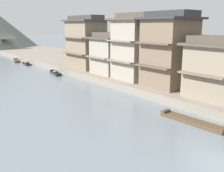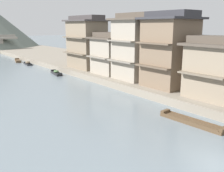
{
  "view_description": "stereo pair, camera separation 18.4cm",
  "coord_description": "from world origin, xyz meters",
  "px_view_note": "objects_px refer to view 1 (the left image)",
  "views": [
    {
      "loc": [
        -13.62,
        -6.0,
        8.0
      ],
      "look_at": [
        2.2,
        14.15,
        1.9
      ],
      "focal_mm": 40.76,
      "sensor_mm": 36.0,
      "label": 1
    },
    {
      "loc": [
        -13.48,
        -6.11,
        8.0
      ],
      "look_at": [
        2.2,
        14.15,
        1.9
      ],
      "focal_mm": 40.76,
      "sensor_mm": 36.0,
      "label": 2
    }
  ],
  "objects_px": {
    "house_waterfront_second": "(217,68)",
    "house_waterfront_far": "(109,53)",
    "house_waterfront_end": "(86,43)",
    "boat_moored_nearest": "(192,121)",
    "boat_moored_far": "(17,61)",
    "boat_moored_third": "(27,63)",
    "house_waterfront_narrow": "(137,47)",
    "house_waterfront_tall": "(169,50)",
    "boat_moored_second": "(55,73)"
  },
  "relations": [
    {
      "from": "house_waterfront_far",
      "to": "house_waterfront_end",
      "type": "height_order",
      "value": "house_waterfront_end"
    },
    {
      "from": "boat_moored_second",
      "to": "house_waterfront_second",
      "type": "height_order",
      "value": "house_waterfront_second"
    },
    {
      "from": "house_waterfront_far",
      "to": "house_waterfront_end",
      "type": "relative_size",
      "value": 0.7
    },
    {
      "from": "house_waterfront_tall",
      "to": "house_waterfront_narrow",
      "type": "distance_m",
      "value": 5.67
    },
    {
      "from": "boat_moored_nearest",
      "to": "boat_moored_second",
      "type": "bearing_deg",
      "value": 88.3
    },
    {
      "from": "boat_moored_second",
      "to": "house_waterfront_far",
      "type": "relative_size",
      "value": 0.67
    },
    {
      "from": "house_waterfront_second",
      "to": "house_waterfront_tall",
      "type": "relative_size",
      "value": 0.7
    },
    {
      "from": "boat_moored_third",
      "to": "house_waterfront_tall",
      "type": "height_order",
      "value": "house_waterfront_tall"
    },
    {
      "from": "boat_moored_third",
      "to": "house_waterfront_narrow",
      "type": "distance_m",
      "value": 28.67
    },
    {
      "from": "boat_moored_third",
      "to": "boat_moored_far",
      "type": "height_order",
      "value": "boat_moored_third"
    },
    {
      "from": "house_waterfront_second",
      "to": "boat_moored_second",
      "type": "bearing_deg",
      "value": 101.68
    },
    {
      "from": "boat_moored_third",
      "to": "house_waterfront_second",
      "type": "relative_size",
      "value": 0.68
    },
    {
      "from": "house_waterfront_end",
      "to": "house_waterfront_second",
      "type": "bearing_deg",
      "value": -89.16
    },
    {
      "from": "house_waterfront_second",
      "to": "house_waterfront_tall",
      "type": "height_order",
      "value": "house_waterfront_tall"
    },
    {
      "from": "boat_moored_far",
      "to": "house_waterfront_tall",
      "type": "height_order",
      "value": "house_waterfront_tall"
    },
    {
      "from": "boat_moored_nearest",
      "to": "boat_moored_far",
      "type": "xyz_separation_m",
      "value": [
        0.82,
        47.21,
        0.01
      ]
    },
    {
      "from": "house_waterfront_second",
      "to": "house_waterfront_far",
      "type": "xyz_separation_m",
      "value": [
        -0.43,
        17.11,
        0.0
      ]
    },
    {
      "from": "boat_moored_nearest",
      "to": "house_waterfront_second",
      "type": "height_order",
      "value": "house_waterfront_second"
    },
    {
      "from": "boat_moored_third",
      "to": "boat_moored_far",
      "type": "distance_m",
      "value": 6.0
    },
    {
      "from": "boat_moored_nearest",
      "to": "boat_moored_far",
      "type": "relative_size",
      "value": 1.12
    },
    {
      "from": "boat_moored_nearest",
      "to": "boat_moored_third",
      "type": "bearing_deg",
      "value": 88.62
    },
    {
      "from": "boat_moored_second",
      "to": "house_waterfront_narrow",
      "type": "bearing_deg",
      "value": -67.99
    },
    {
      "from": "house_waterfront_far",
      "to": "house_waterfront_narrow",
      "type": "bearing_deg",
      "value": -82.4
    },
    {
      "from": "house_waterfront_second",
      "to": "house_waterfront_end",
      "type": "distance_m",
      "value": 23.89
    },
    {
      "from": "boat_moored_third",
      "to": "house_waterfront_narrow",
      "type": "relative_size",
      "value": 0.48
    },
    {
      "from": "boat_moored_nearest",
      "to": "boat_moored_second",
      "type": "relative_size",
      "value": 1.42
    },
    {
      "from": "boat_moored_second",
      "to": "house_waterfront_far",
      "type": "xyz_separation_m",
      "value": [
        4.88,
        -8.56,
        3.65
      ]
    },
    {
      "from": "boat_moored_third",
      "to": "house_waterfront_second",
      "type": "bearing_deg",
      "value": -82.62
    },
    {
      "from": "house_waterfront_narrow",
      "to": "house_waterfront_far",
      "type": "distance_m",
      "value": 5.45
    },
    {
      "from": "house_waterfront_end",
      "to": "boat_moored_nearest",
      "type": "bearing_deg",
      "value": -102.76
    },
    {
      "from": "boat_moored_second",
      "to": "boat_moored_third",
      "type": "xyz_separation_m",
      "value": [
        0.18,
        13.91,
        -0.01
      ]
    },
    {
      "from": "boat_moored_nearest",
      "to": "house_waterfront_second",
      "type": "relative_size",
      "value": 0.95
    },
    {
      "from": "boat_moored_second",
      "to": "house_waterfront_end",
      "type": "relative_size",
      "value": 0.47
    },
    {
      "from": "house_waterfront_tall",
      "to": "house_waterfront_far",
      "type": "height_order",
      "value": "house_waterfront_tall"
    },
    {
      "from": "boat_moored_nearest",
      "to": "house_waterfront_tall",
      "type": "height_order",
      "value": "house_waterfront_tall"
    },
    {
      "from": "house_waterfront_second",
      "to": "house_waterfront_narrow",
      "type": "bearing_deg",
      "value": 88.7
    },
    {
      "from": "house_waterfront_tall",
      "to": "boat_moored_third",
      "type": "bearing_deg",
      "value": 98.92
    },
    {
      "from": "boat_moored_third",
      "to": "house_waterfront_end",
      "type": "distance_m",
      "value": 17.17
    },
    {
      "from": "house_waterfront_tall",
      "to": "house_waterfront_narrow",
      "type": "height_order",
      "value": "same"
    },
    {
      "from": "boat_moored_nearest",
      "to": "house_waterfront_second",
      "type": "bearing_deg",
      "value": 14.93
    },
    {
      "from": "house_waterfront_second",
      "to": "boat_moored_nearest",
      "type": "bearing_deg",
      "value": -165.07
    },
    {
      "from": "boat_moored_third",
      "to": "house_waterfront_narrow",
      "type": "height_order",
      "value": "house_waterfront_narrow"
    },
    {
      "from": "house_waterfront_second",
      "to": "house_waterfront_far",
      "type": "distance_m",
      "value": 17.12
    },
    {
      "from": "boat_moored_nearest",
      "to": "house_waterfront_end",
      "type": "height_order",
      "value": "house_waterfront_end"
    },
    {
      "from": "house_waterfront_second",
      "to": "house_waterfront_far",
      "type": "bearing_deg",
      "value": 91.44
    },
    {
      "from": "boat_moored_second",
      "to": "boat_moored_far",
      "type": "xyz_separation_m",
      "value": [
        0.0,
        19.9,
        -0.1
      ]
    },
    {
      "from": "boat_moored_nearest",
      "to": "house_waterfront_narrow",
      "type": "height_order",
      "value": "house_waterfront_narrow"
    },
    {
      "from": "boat_moored_second",
      "to": "house_waterfront_narrow",
      "type": "relative_size",
      "value": 0.47
    },
    {
      "from": "house_waterfront_tall",
      "to": "house_waterfront_far",
      "type": "bearing_deg",
      "value": 92.83
    },
    {
      "from": "boat_moored_far",
      "to": "house_waterfront_second",
      "type": "xyz_separation_m",
      "value": [
        5.3,
        -45.58,
        3.75
      ]
    }
  ]
}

